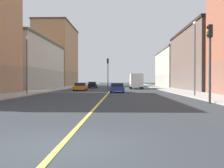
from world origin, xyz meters
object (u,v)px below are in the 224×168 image
object	(u,v)px
traffic_light_left_near	(210,52)
street_lamp_right_near	(27,59)
building_left_far	(178,68)
building_right_midblock	(28,64)
building_right_distant	(57,56)
box_truck	(136,81)
car_orange	(81,87)
traffic_light_median_far	(108,69)
car_blue	(117,88)
street_lamp_left_near	(195,51)
building_left_mid	(209,60)
car_black	(92,85)

from	to	relation	value
traffic_light_left_near	street_lamp_right_near	world-z (taller)	street_lamp_right_near
building_left_far	building_right_midblock	size ratio (longest dim) A/B	0.90
building_left_far	traffic_light_left_near	size ratio (longest dim) A/B	4.14
building_right_distant	box_truck	world-z (taller)	building_right_distant
building_right_distant	street_lamp_right_near	size ratio (longest dim) A/B	3.26
car_orange	building_right_distant	bearing A→B (deg)	109.28
car_orange	traffic_light_median_far	bearing A→B (deg)	54.06
car_blue	street_lamp_left_near	bearing A→B (deg)	-52.22
traffic_light_left_near	box_truck	size ratio (longest dim) A/B	0.72
building_right_midblock	street_lamp_right_near	world-z (taller)	building_right_midblock
building_left_mid	building_right_distant	xyz separation A→B (m)	(-33.25, 30.60, 3.57)
car_black	building_left_far	bearing A→B (deg)	32.27
building_left_mid	traffic_light_median_far	size ratio (longest dim) A/B	3.84
traffic_light_left_near	building_right_distant	bearing A→B (deg)	113.09
street_lamp_right_near	car_blue	distance (m)	12.75
traffic_light_median_far	box_truck	distance (m)	6.68
building_right_distant	traffic_light_median_far	world-z (taller)	building_right_distant
car_blue	traffic_light_left_near	bearing A→B (deg)	-68.89
building_right_distant	traffic_light_median_far	distance (m)	32.52
traffic_light_median_far	car_orange	world-z (taller)	traffic_light_median_far
street_lamp_right_near	box_truck	bearing A→B (deg)	59.18
traffic_light_left_near	traffic_light_median_far	bearing A→B (deg)	106.19
building_right_distant	street_lamp_left_near	xyz separation A→B (m)	(25.48, -50.00, -4.20)
car_orange	street_lamp_right_near	bearing A→B (deg)	-106.42
street_lamp_left_near	car_black	world-z (taller)	street_lamp_left_near
street_lamp_right_near	car_orange	world-z (taller)	street_lamp_right_near
building_right_distant	box_truck	size ratio (longest dim) A/B	2.67
building_right_distant	street_lamp_right_near	world-z (taller)	building_right_distant
street_lamp_left_near	building_right_distant	bearing A→B (deg)	117.00
building_right_distant	box_truck	xyz separation A→B (m)	(21.27, -24.53, -7.19)
building_right_distant	car_black	bearing A→B (deg)	-58.89
traffic_light_median_far	street_lamp_right_near	world-z (taller)	street_lamp_right_near
traffic_light_left_near	traffic_light_median_far	distance (m)	30.70
traffic_light_median_far	street_lamp_right_near	size ratio (longest dim) A/B	0.89
car_orange	car_blue	bearing A→B (deg)	-46.93
street_lamp_left_near	street_lamp_right_near	xyz separation A→B (m)	(-17.72, 2.83, -0.49)
building_left_mid	car_orange	xyz separation A→B (m)	(-21.49, -3.02, -4.57)
building_left_mid	traffic_light_median_far	world-z (taller)	building_left_mid
building_right_midblock	traffic_light_left_near	world-z (taller)	building_right_midblock
building_right_distant	car_blue	xyz separation A→B (m)	(17.78, -40.06, -8.13)
building_right_midblock	traffic_light_left_near	xyz separation A→B (m)	(24.46, -32.70, -1.15)
street_lamp_right_near	car_blue	world-z (taller)	street_lamp_right_near
traffic_light_left_near	car_black	size ratio (longest dim) A/B	1.40
car_blue	building_left_mid	bearing A→B (deg)	31.45
street_lamp_right_near	car_black	world-z (taller)	street_lamp_right_near
building_left_mid	building_left_far	world-z (taller)	building_left_mid
car_black	car_orange	size ratio (longest dim) A/B	0.93
car_blue	car_black	distance (m)	20.41
building_right_midblock	traffic_light_left_near	size ratio (longest dim) A/B	4.61
building_left_far	street_lamp_right_near	world-z (taller)	building_left_far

